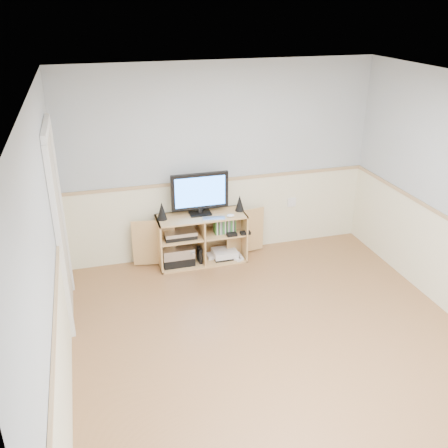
% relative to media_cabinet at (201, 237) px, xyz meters
% --- Properties ---
extents(room, '(4.04, 4.54, 2.54)m').
position_rel_media_cabinet_xyz_m(room, '(0.27, -1.94, 0.88)').
color(room, '#A47549').
rests_on(room, ground).
extents(media_cabinet, '(1.76, 0.42, 0.65)m').
position_rel_media_cabinet_xyz_m(media_cabinet, '(0.00, 0.00, 0.00)').
color(media_cabinet, tan).
rests_on(media_cabinet, floor).
extents(monitor, '(0.72, 0.18, 0.54)m').
position_rel_media_cabinet_xyz_m(monitor, '(0.00, -0.00, 0.61)').
color(monitor, black).
rests_on(monitor, media_cabinet).
extents(speaker_left, '(0.12, 0.12, 0.23)m').
position_rel_media_cabinet_xyz_m(speaker_left, '(-0.49, -0.03, 0.43)').
color(speaker_left, black).
rests_on(speaker_left, media_cabinet).
extents(speaker_right, '(0.12, 0.12, 0.21)m').
position_rel_media_cabinet_xyz_m(speaker_right, '(0.51, -0.03, 0.43)').
color(speaker_right, black).
rests_on(speaker_right, media_cabinet).
extents(keyboard, '(0.29, 0.16, 0.01)m').
position_rel_media_cabinet_xyz_m(keyboard, '(0.13, -0.19, 0.32)').
color(keyboard, silver).
rests_on(keyboard, media_cabinet).
extents(mouse, '(0.10, 0.07, 0.04)m').
position_rel_media_cabinet_xyz_m(mouse, '(0.35, -0.19, 0.34)').
color(mouse, white).
rests_on(mouse, media_cabinet).
extents(av_components, '(0.50, 0.30, 0.47)m').
position_rel_media_cabinet_xyz_m(av_components, '(-0.30, -0.05, -0.11)').
color(av_components, black).
rests_on(av_components, media_cabinet).
extents(game_consoles, '(0.45, 0.30, 0.11)m').
position_rel_media_cabinet_xyz_m(game_consoles, '(0.29, -0.06, -0.26)').
color(game_consoles, white).
rests_on(game_consoles, media_cabinet).
extents(game_cases, '(0.27, 0.13, 0.19)m').
position_rel_media_cabinet_xyz_m(game_cases, '(0.30, -0.07, 0.15)').
color(game_cases, '#3F8C3F').
rests_on(game_cases, media_cabinet).
extents(wall_outlet, '(0.12, 0.03, 0.12)m').
position_rel_media_cabinet_xyz_m(wall_outlet, '(1.32, 0.17, 0.27)').
color(wall_outlet, white).
rests_on(wall_outlet, wall_back).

